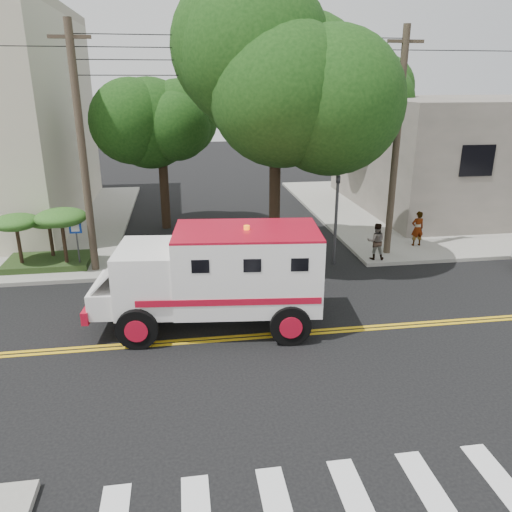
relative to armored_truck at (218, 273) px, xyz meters
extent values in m
plane|color=black|center=(1.25, -0.85, -1.72)|extent=(100.00, 100.00, 0.00)
cube|color=gray|center=(14.75, 12.65, -1.65)|extent=(17.00, 17.00, 0.15)
cube|color=#666057|center=(16.25, 13.15, 1.43)|extent=(14.00, 12.00, 6.00)
cylinder|color=#382D23|center=(-4.35, 5.15, 2.78)|extent=(0.28, 0.28, 9.00)
cylinder|color=#382D23|center=(7.55, 5.35, 2.78)|extent=(0.28, 0.28, 9.00)
cylinder|color=black|center=(2.75, 5.65, 1.78)|extent=(0.44, 0.44, 7.00)
sphere|color=#12330D|center=(2.75, 5.65, 5.28)|extent=(5.32, 5.32, 5.32)
sphere|color=#12330D|center=(3.89, 4.89, 5.85)|extent=(4.56, 4.56, 4.56)
cylinder|color=black|center=(-1.75, 11.15, 1.08)|extent=(0.44, 0.44, 5.60)
sphere|color=#12330D|center=(-1.75, 11.15, 3.88)|extent=(3.92, 3.92, 3.92)
sphere|color=#12330D|center=(-0.91, 10.59, 4.30)|extent=(3.36, 3.36, 3.36)
cylinder|color=black|center=(9.75, 15.15, 1.25)|extent=(0.44, 0.44, 5.95)
sphere|color=#12330D|center=(9.75, 15.15, 4.23)|extent=(4.20, 4.20, 4.20)
sphere|color=#12330D|center=(10.65, 14.55, 4.68)|extent=(3.60, 3.60, 3.60)
cylinder|color=#3F3F42|center=(5.05, 4.75, 0.08)|extent=(0.12, 0.12, 3.60)
imported|color=#3F3F42|center=(5.05, 4.75, 1.43)|extent=(0.15, 0.18, 0.90)
cylinder|color=#3F3F42|center=(-4.95, 5.35, -0.72)|extent=(0.06, 0.06, 2.00)
cube|color=#0C33A5|center=(-4.95, 5.29, 0.08)|extent=(0.45, 0.03, 0.45)
cube|color=#1E3314|center=(-6.25, 5.95, -1.45)|extent=(3.20, 2.00, 0.24)
cylinder|color=black|center=(-7.15, 5.65, -0.57)|extent=(0.14, 0.14, 1.52)
ellipsoid|color=#225419|center=(-7.15, 5.65, 0.28)|extent=(1.73, 1.73, 0.60)
cylinder|color=black|center=(-6.15, 6.35, -0.65)|extent=(0.14, 0.14, 1.36)
ellipsoid|color=#225419|center=(-6.15, 6.35, 0.11)|extent=(1.55, 1.55, 0.54)
cylinder|color=black|center=(-5.45, 5.45, -0.49)|extent=(0.14, 0.14, 1.68)
ellipsoid|color=#225419|center=(-5.45, 5.45, 0.45)|extent=(1.91, 1.91, 0.66)
cube|color=white|center=(0.86, -0.09, 0.13)|extent=(4.35, 2.84, 2.22)
cube|color=white|center=(-1.98, 0.20, -0.08)|extent=(1.92, 2.49, 1.80)
cube|color=black|center=(-2.80, 0.29, 0.39)|extent=(0.24, 1.79, 0.74)
cube|color=white|center=(-3.09, 0.31, -0.61)|extent=(1.16, 2.20, 0.74)
cube|color=#B70E24|center=(-3.61, 0.37, -0.88)|extent=(0.42, 2.28, 0.37)
cube|color=#B70E24|center=(0.86, -0.09, 1.27)|extent=(4.35, 2.84, 0.06)
cylinder|color=black|center=(-2.31, -0.96, -1.14)|extent=(1.19, 0.45, 1.16)
cylinder|color=black|center=(-2.07, 1.40, -1.14)|extent=(1.19, 0.45, 1.16)
cylinder|color=black|center=(1.89, -1.38, -1.14)|extent=(1.19, 0.45, 1.16)
cylinder|color=black|center=(2.13, 0.97, -1.14)|extent=(1.19, 0.45, 1.16)
imported|color=gray|center=(9.22, 6.09, -0.80)|extent=(0.57, 0.38, 1.54)
imported|color=gray|center=(6.75, 4.65, -0.82)|extent=(0.85, 0.74, 1.50)
camera|label=1|loc=(-0.93, -13.58, 5.27)|focal=35.00mm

